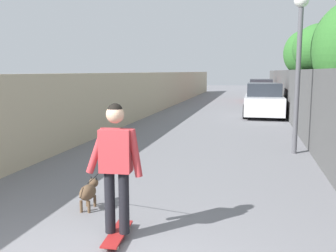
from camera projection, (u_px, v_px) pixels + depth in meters
The scene contains 11 objects.
ground_plane at pixel (215, 118), 16.75m from camera, with size 80.00×80.00×0.00m, color slate.
wall_left at pixel (131, 97), 15.39m from camera, with size 48.00×0.30×2.02m, color tan.
fence_right at pixel (298, 99), 13.94m from camera, with size 48.00×0.30×2.13m, color #4C4C4C.
tree_right_near at pixel (320, 49), 14.46m from camera, with size 2.05×2.05×3.90m.
tree_right_far at pixel (303, 54), 20.21m from camera, with size 2.07×2.07×4.26m.
lamp_post at pixel (299, 44), 9.19m from camera, with size 0.36×0.36×3.96m.
skateboard at pixel (118, 234), 4.68m from camera, with size 0.81×0.27×0.08m.
person_skateboarder at pixel (116, 159), 4.54m from camera, with size 0.25×0.71×1.62m.
dog at pixel (89, 191), 5.69m from camera, with size 1.20×0.93×1.06m.
car_near at pixel (264, 101), 17.43m from camera, with size 3.93×1.80×1.54m.
car_far at pixel (261, 91), 26.21m from camera, with size 4.35×1.80×1.54m.
Camera 1 is at (-2.67, -1.67, 2.08)m, focal length 40.12 mm.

